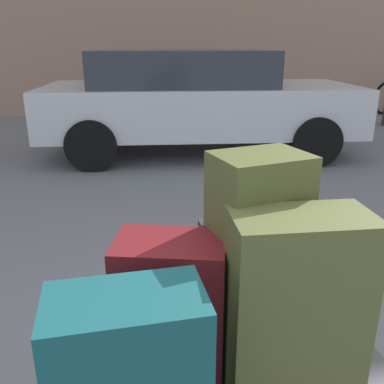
# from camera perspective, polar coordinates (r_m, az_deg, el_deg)

# --- Properties ---
(suitcase_charcoal_front_left) EXTENTS (0.37, 0.29, 0.57)m
(suitcase_charcoal_front_left) POSITION_cam_1_polar(r_m,az_deg,el_deg) (1.56, 8.33, -14.71)
(suitcase_charcoal_front_left) COLOR #2D2D33
(suitcase_charcoal_front_left) RESTS_ON luggage_cart
(suitcase_maroon_rear_right) EXTENTS (0.39, 0.31, 0.57)m
(suitcase_maroon_rear_right) POSITION_cam_1_polar(r_m,az_deg,el_deg) (1.48, -2.90, -16.60)
(suitcase_maroon_rear_right) COLOR maroon
(suitcase_maroon_rear_right) RESTS_ON luggage_cart
(suitcase_olive_center) EXTENTS (0.41, 0.23, 0.71)m
(suitcase_olive_center) POSITION_cam_1_polar(r_m,az_deg,el_deg) (1.37, 13.67, -16.90)
(suitcase_olive_center) COLOR #4C5128
(suitcase_olive_center) RESTS_ON luggage_cart
(duffel_bag_olive_topmost_pile) EXTENTS (0.34, 0.29, 0.26)m
(duffel_bag_olive_topmost_pile) POSITION_cam_1_polar(r_m,az_deg,el_deg) (1.37, 9.17, -0.16)
(duffel_bag_olive_topmost_pile) COLOR #4C5128
(duffel_bag_olive_topmost_pile) RESTS_ON suitcase_charcoal_front_left
(parked_car) EXTENTS (4.41, 2.15, 1.42)m
(parked_car) POSITION_cam_1_polar(r_m,az_deg,el_deg) (6.06, 0.47, 12.50)
(parked_car) COLOR silver
(parked_car) RESTS_ON ground_plane
(bollard_kerb_near) EXTENTS (0.23, 0.23, 0.68)m
(bollard_kerb_near) POSITION_cam_1_polar(r_m,az_deg,el_deg) (7.97, 9.72, 10.87)
(bollard_kerb_near) COLOR #383838
(bollard_kerb_near) RESTS_ON ground_plane
(bollard_kerb_mid) EXTENTS (0.23, 0.23, 0.68)m
(bollard_kerb_mid) POSITION_cam_1_polar(r_m,az_deg,el_deg) (8.42, 17.92, 10.67)
(bollard_kerb_mid) COLOR #383838
(bollard_kerb_mid) RESTS_ON ground_plane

